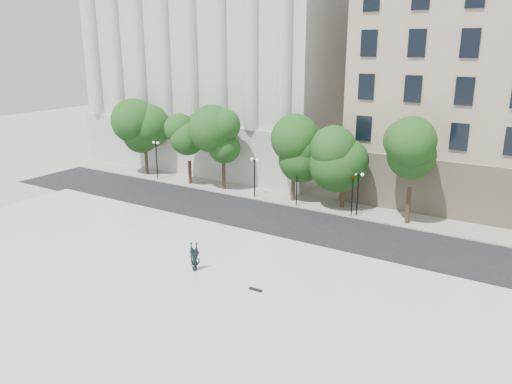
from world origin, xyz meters
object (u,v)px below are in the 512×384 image
traffic_light_west (297,167)px  skateboard (255,290)px  traffic_light_east (353,176)px  person_lying (195,267)px

traffic_light_west → skateboard: bearing=-70.3°
traffic_light_east → skateboard: size_ratio=4.91×
traffic_light_east → person_lying: size_ratio=2.20×
skateboard → traffic_light_east: bearing=91.5°
traffic_light_west → person_lying: size_ratio=2.25×
traffic_light_west → traffic_light_east: size_ratio=1.02×
person_lying → skateboard: person_lying is taller
skateboard → traffic_light_west: bearing=109.3°
traffic_light_east → skateboard: (0.54, -16.33, -3.13)m
traffic_light_west → person_lying: traffic_light_west is taller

